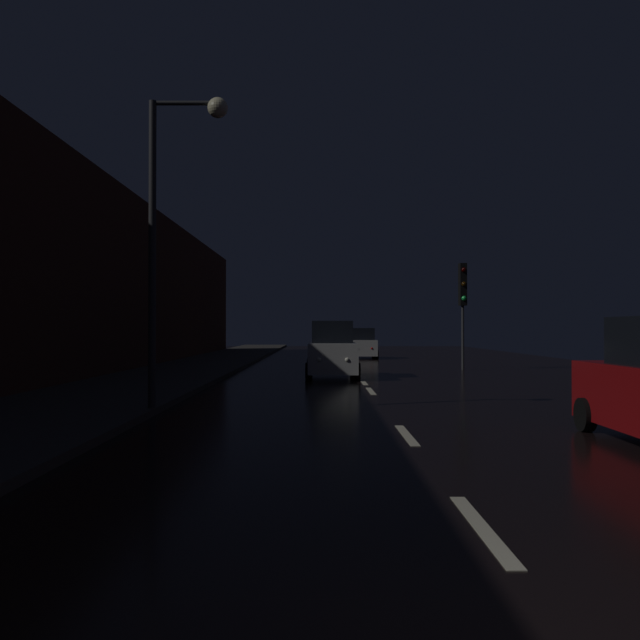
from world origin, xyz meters
The scene contains 8 objects.
ground centered at (0.00, 24.50, -0.01)m, with size 26.80×84.00×0.02m, color black.
sidewalk_left centered at (-7.20, 24.50, 0.07)m, with size 4.40×84.00×0.15m, color #33302D.
building_facade_left centered at (-9.80, 21.00, 3.81)m, with size 0.80×63.00×7.63m, color #472319.
lane_centerline centered at (0.00, 15.14, 0.01)m, with size 0.16×27.70×0.01m.
traffic_light_far_right centered at (4.90, 26.50, 3.46)m, with size 0.34×0.47×4.78m.
streetlamp_overhead centered at (-4.63, 11.04, 4.56)m, with size 1.70×0.44×6.82m.
car_approaching_headlights centered at (-1.04, 21.95, 0.98)m, with size 1.96×4.24×2.13m.
car_distant_taillights centered at (1.15, 37.84, 0.86)m, with size 1.72×3.73×1.88m.
Camera 1 is at (-1.50, -3.16, 1.85)m, focal length 37.23 mm.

